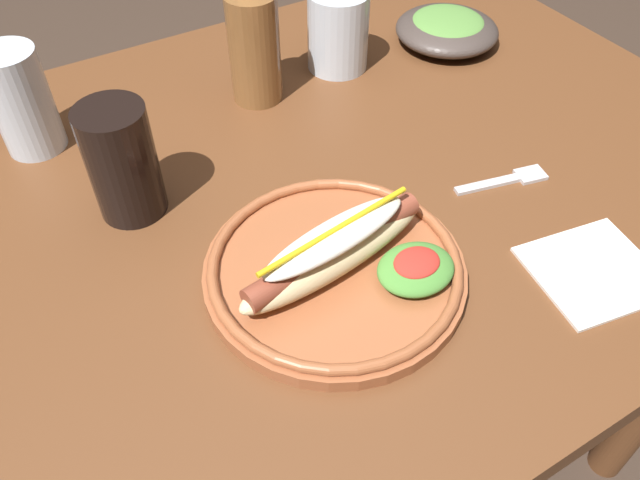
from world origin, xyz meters
TOP-DOWN VIEW (x-y plane):
  - ground_plane at (0.00, 0.00)m, footprint 8.00×8.00m
  - dining_table at (0.00, 0.00)m, footprint 1.14×0.84m
  - hot_dog_plate at (-0.07, -0.15)m, footprint 0.28×0.28m
  - fork at (0.19, -0.13)m, footprint 0.12×0.05m
  - soda_cup at (-0.22, 0.06)m, footprint 0.08×0.08m
  - water_cup at (0.15, 0.21)m, footprint 0.09×0.09m
  - extra_cup at (-0.29, 0.24)m, footprint 0.07×0.07m
  - glass_bottle at (0.01, 0.19)m, footprint 0.07×0.07m
  - side_bowl at (0.34, 0.18)m, footprint 0.16×0.16m
  - napkin at (0.17, -0.29)m, footprint 0.15×0.14m

SIDE VIEW (x-z plane):
  - ground_plane at x=0.00m, z-range 0.00..0.00m
  - dining_table at x=0.00m, z-range 0.26..1.00m
  - napkin at x=0.17m, z-range 0.74..0.74m
  - fork at x=0.19m, z-range 0.74..0.74m
  - hot_dog_plate at x=-0.07m, z-range 0.72..0.80m
  - side_bowl at x=0.34m, z-range 0.74..0.79m
  - water_cup at x=0.15m, z-range 0.74..0.86m
  - extra_cup at x=-0.29m, z-range 0.74..0.88m
  - soda_cup at x=-0.22m, z-range 0.74..0.88m
  - glass_bottle at x=0.01m, z-range 0.71..0.94m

